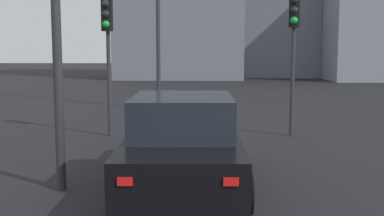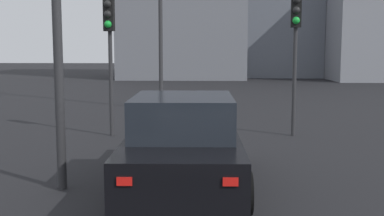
# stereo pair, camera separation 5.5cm
# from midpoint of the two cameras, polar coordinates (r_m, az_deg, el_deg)

# --- Properties ---
(car_black_lead) EXTENTS (4.77, 2.19, 1.64)m
(car_black_lead) POSITION_cam_midpoint_polar(r_m,az_deg,el_deg) (8.54, -0.83, -4.19)
(car_black_lead) COLOR black
(car_black_lead) RESTS_ON ground_plane
(traffic_light_near_left) EXTENTS (0.32, 0.30, 3.80)m
(traffic_light_near_left) POSITION_cam_midpoint_polar(r_m,az_deg,el_deg) (13.61, -9.54, 8.19)
(traffic_light_near_left) COLOR #2D2D30
(traffic_light_near_left) RESTS_ON ground_plane
(traffic_light_near_right) EXTENTS (0.33, 0.30, 3.90)m
(traffic_light_near_right) POSITION_cam_midpoint_polar(r_m,az_deg,el_deg) (13.71, 12.15, 8.42)
(traffic_light_near_right) COLOR #2D2D30
(traffic_light_near_right) RESTS_ON ground_plane
(building_facade_left) EXTENTS (14.93, 9.20, 8.19)m
(building_facade_left) POSITION_cam_midpoint_polar(r_m,az_deg,el_deg) (44.39, 20.52, 8.73)
(building_facade_left) COLOR gray
(building_facade_left) RESTS_ON ground_plane
(building_facade_center) EXTENTS (9.06, 6.74, 11.31)m
(building_facade_center) POSITION_cam_midpoint_polar(r_m,az_deg,el_deg) (44.53, 9.82, 11.07)
(building_facade_center) COLOR slate
(building_facade_center) RESTS_ON ground_plane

